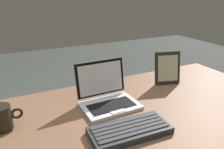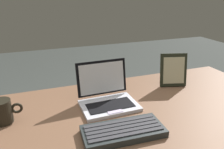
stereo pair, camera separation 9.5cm
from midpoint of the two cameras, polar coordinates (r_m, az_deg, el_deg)
name	(u,v)px [view 2 (the right image)]	position (r m, az deg, el deg)	size (l,w,h in m)	color
desk	(118,128)	(0.98, 4.37, -13.81)	(1.61, 0.71, 0.70)	brown
laptop_front	(107,97)	(0.99, 1.47, -5.91)	(0.25, 0.21, 0.19)	silver
external_keyboard	(123,131)	(0.81, 6.38, -14.50)	(0.30, 0.15, 0.03)	#292F30
photo_frame	(173,70)	(1.22, 17.86, 1.03)	(0.15, 0.08, 0.18)	black
coffee_mug	(2,112)	(0.94, -24.06, -8.87)	(0.11, 0.08, 0.09)	black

